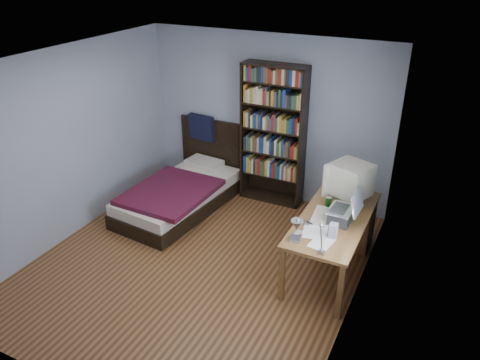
{
  "coord_description": "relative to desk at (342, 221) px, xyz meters",
  "views": [
    {
      "loc": [
        2.57,
        -4.07,
        3.55
      ],
      "look_at": [
        0.29,
        0.59,
        0.96
      ],
      "focal_mm": 35.0,
      "sensor_mm": 36.0,
      "label": 1
    }
  ],
  "objects": [
    {
      "name": "room",
      "position": [
        -1.48,
        -1.09,
        0.83
      ],
      "size": [
        4.2,
        4.24,
        2.5
      ],
      "color": "#543118",
      "rests_on": "ground"
    },
    {
      "name": "desk",
      "position": [
        0.0,
        0.0,
        0.0
      ],
      "size": [
        0.75,
        1.69,
        0.73
      ],
      "color": "brown",
      "rests_on": "floor"
    },
    {
      "name": "crt_monitor",
      "position": [
        0.03,
        -0.01,
        0.6
      ],
      "size": [
        0.57,
        0.53,
        0.5
      ],
      "color": "beige",
      "rests_on": "desk"
    },
    {
      "name": "laptop",
      "position": [
        0.11,
        -0.56,
        0.43
      ],
      "size": [
        0.36,
        0.36,
        0.43
      ],
      "color": "#2D2D30",
      "rests_on": "desk"
    },
    {
      "name": "desk_lamp",
      "position": [
        -0.04,
        -1.61,
        0.8
      ],
      "size": [
        0.23,
        0.51,
        0.61
      ],
      "color": "#99999E",
      "rests_on": "desk"
    },
    {
      "name": "keyboard",
      "position": [
        -0.14,
        -0.55,
        0.33
      ],
      "size": [
        0.22,
        0.46,
        0.04
      ],
      "primitive_type": "cube",
      "rotation": [
        0.0,
        0.07,
        0.09
      ],
      "color": "beige",
      "rests_on": "desk"
    },
    {
      "name": "speaker",
      "position": [
        0.1,
        -0.9,
        0.4
      ],
      "size": [
        0.09,
        0.09,
        0.17
      ],
      "primitive_type": "cube",
      "rotation": [
        0.0,
        0.0,
        0.04
      ],
      "color": "gray",
      "rests_on": "desk"
    },
    {
      "name": "soda_can",
      "position": [
        -0.14,
        -0.26,
        0.37
      ],
      "size": [
        0.07,
        0.07,
        0.12
      ],
      "primitive_type": "cylinder",
      "color": "#083D0F",
      "rests_on": "desk"
    },
    {
      "name": "mouse",
      "position": [
        -0.01,
        -0.21,
        0.33
      ],
      "size": [
        0.06,
        0.11,
        0.04
      ],
      "primitive_type": "ellipsoid",
      "color": "silver",
      "rests_on": "desk"
    },
    {
      "name": "phone_silver",
      "position": [
        -0.23,
        -0.76,
        0.32
      ],
      "size": [
        0.08,
        0.12,
        0.02
      ],
      "primitive_type": "cube",
      "rotation": [
        0.0,
        0.0,
        0.24
      ],
      "color": "#BCBCC1",
      "rests_on": "desk"
    },
    {
      "name": "phone_grey",
      "position": [
        -0.27,
        -1.0,
        0.32
      ],
      "size": [
        0.08,
        0.11,
        0.02
      ],
      "primitive_type": "cube",
      "rotation": [
        0.0,
        0.0,
        -0.34
      ],
      "color": "gray",
      "rests_on": "desk"
    },
    {
      "name": "external_drive",
      "position": [
        -0.25,
        -1.12,
        0.32
      ],
      "size": [
        0.14,
        0.14,
        0.02
      ],
      "primitive_type": "cube",
      "rotation": [
        0.0,
        0.0,
        0.25
      ],
      "color": "gray",
      "rests_on": "desk"
    },
    {
      "name": "bookshelf",
      "position": [
        -1.33,
        0.85,
        0.64
      ],
      "size": [
        0.95,
        0.3,
        2.11
      ],
      "color": "black",
      "rests_on": "floor"
    },
    {
      "name": "bed",
      "position": [
        -2.45,
        0.04,
        -0.16
      ],
      "size": [
        1.21,
        2.14,
        1.16
      ],
      "color": "black",
      "rests_on": "floor"
    }
  ]
}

